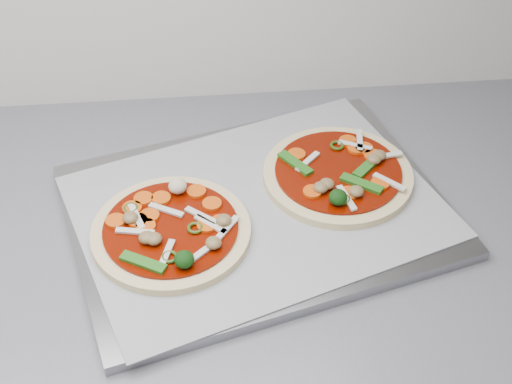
{
  "coord_description": "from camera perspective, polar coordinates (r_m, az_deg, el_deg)",
  "views": [
    {
      "loc": [
        -0.63,
        0.64,
        1.55
      ],
      "look_at": [
        -0.56,
        1.33,
        0.93
      ],
      "focal_mm": 50.0,
      "sensor_mm": 36.0,
      "label": 1
    }
  ],
  "objects": [
    {
      "name": "parchment",
      "position": [
        0.93,
        0.1,
        -1.14
      ],
      "size": [
        0.54,
        0.46,
        0.0
      ],
      "primitive_type": "cube",
      "rotation": [
        0.0,
        0.0,
        0.34
      ],
      "color": "#A1A1A6",
      "rests_on": "baking_tray"
    },
    {
      "name": "baking_tray",
      "position": [
        0.93,
        0.1,
        -1.53
      ],
      "size": [
        0.55,
        0.46,
        0.02
      ],
      "primitive_type": "cube",
      "rotation": [
        0.0,
        0.0,
        0.26
      ],
      "color": "gray",
      "rests_on": "countertop"
    },
    {
      "name": "pizza_left",
      "position": [
        0.89,
        -6.8,
        -3.03
      ],
      "size": [
        0.25,
        0.25,
        0.03
      ],
      "rotation": [
        0.0,
        0.0,
        0.33
      ],
      "color": "beige",
      "rests_on": "parchment"
    },
    {
      "name": "pizza_right",
      "position": [
        0.97,
        6.66,
        1.44
      ],
      "size": [
        0.22,
        0.22,
        0.03
      ],
      "rotation": [
        0.0,
        0.0,
        -0.11
      ],
      "color": "beige",
      "rests_on": "parchment"
    }
  ]
}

